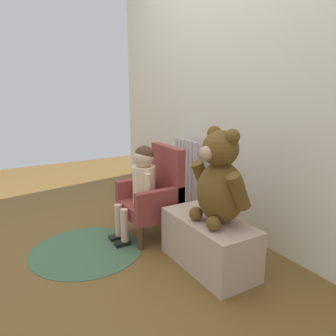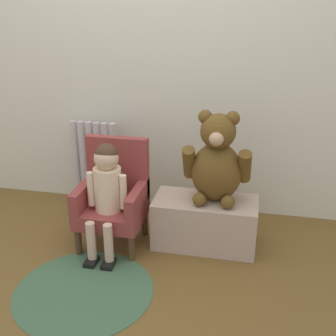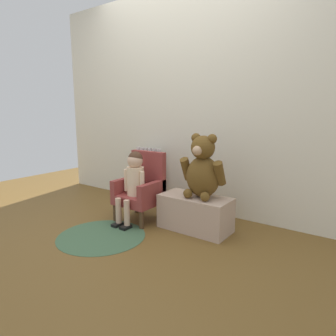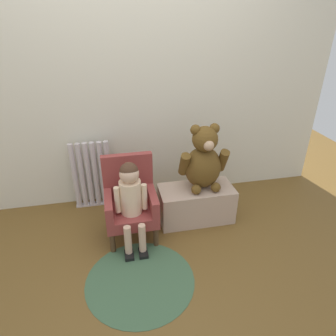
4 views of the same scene
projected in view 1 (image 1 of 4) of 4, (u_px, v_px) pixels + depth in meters
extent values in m
plane|color=brown|center=(104.00, 255.00, 2.24)|extent=(6.00, 6.00, 0.00)
cube|color=beige|center=(233.00, 76.00, 2.48)|extent=(3.80, 0.05, 2.40)
cylinder|color=beige|center=(177.00, 171.00, 3.12)|extent=(0.05, 0.05, 0.64)
cylinder|color=beige|center=(180.00, 172.00, 3.07)|extent=(0.05, 0.05, 0.64)
cylinder|color=beige|center=(184.00, 174.00, 3.02)|extent=(0.05, 0.05, 0.64)
cylinder|color=beige|center=(188.00, 175.00, 2.96)|extent=(0.05, 0.05, 0.64)
cylinder|color=beige|center=(192.00, 177.00, 2.91)|extent=(0.05, 0.05, 0.64)
cylinder|color=beige|center=(196.00, 179.00, 2.86)|extent=(0.05, 0.05, 0.64)
cube|color=beige|center=(185.00, 209.00, 3.07)|extent=(0.37, 0.05, 0.02)
cube|color=brown|center=(149.00, 208.00, 2.50)|extent=(0.41, 0.38, 0.10)
cube|color=brown|center=(167.00, 172.00, 2.51)|extent=(0.41, 0.06, 0.41)
cube|color=brown|center=(139.00, 187.00, 2.61)|extent=(0.06, 0.38, 0.14)
cube|color=brown|center=(160.00, 199.00, 2.32)|extent=(0.06, 0.38, 0.14)
cylinder|color=#4C331E|center=(122.00, 221.00, 2.60)|extent=(0.04, 0.04, 0.17)
cylinder|color=#4C331E|center=(141.00, 238.00, 2.31)|extent=(0.04, 0.04, 0.17)
cylinder|color=#4C331E|center=(157.00, 213.00, 2.75)|extent=(0.04, 0.04, 0.17)
cylinder|color=#4C331E|center=(179.00, 228.00, 2.46)|extent=(0.04, 0.04, 0.17)
cylinder|color=beige|center=(144.00, 185.00, 2.43)|extent=(0.17, 0.17, 0.28)
sphere|color=#D8AD8E|center=(144.00, 158.00, 2.38)|extent=(0.15, 0.15, 0.15)
sphere|color=#472D1E|center=(144.00, 155.00, 2.38)|extent=(0.14, 0.14, 0.14)
cylinder|color=#D8AD8E|center=(119.00, 220.00, 2.45)|extent=(0.06, 0.06, 0.24)
cube|color=black|center=(117.00, 238.00, 2.47)|extent=(0.07, 0.11, 0.03)
cylinder|color=#D8AD8E|center=(124.00, 225.00, 2.35)|extent=(0.06, 0.06, 0.24)
cube|color=black|center=(122.00, 243.00, 2.38)|extent=(0.07, 0.11, 0.03)
cylinder|color=beige|center=(136.00, 182.00, 2.51)|extent=(0.04, 0.04, 0.22)
cylinder|color=beige|center=(148.00, 189.00, 2.33)|extent=(0.04, 0.04, 0.22)
cube|color=tan|center=(209.00, 243.00, 2.08)|extent=(0.66, 0.32, 0.32)
ellipsoid|color=brown|center=(221.00, 192.00, 1.96)|extent=(0.32, 0.27, 0.37)
sphere|color=brown|center=(220.00, 149.00, 1.89)|extent=(0.22, 0.22, 0.22)
sphere|color=tan|center=(207.00, 153.00, 1.85)|extent=(0.09, 0.09, 0.09)
sphere|color=brown|center=(214.00, 133.00, 1.95)|extent=(0.09, 0.09, 0.09)
sphere|color=brown|center=(232.00, 136.00, 1.81)|extent=(0.09, 0.09, 0.09)
cylinder|color=brown|center=(202.00, 177.00, 2.08)|extent=(0.08, 0.16, 0.23)
cylinder|color=brown|center=(239.00, 191.00, 1.80)|extent=(0.08, 0.16, 0.23)
sphere|color=brown|center=(196.00, 214.00, 2.01)|extent=(0.09, 0.09, 0.09)
sphere|color=brown|center=(213.00, 224.00, 1.87)|extent=(0.09, 0.09, 0.09)
cylinder|color=#3E5F41|center=(86.00, 250.00, 2.31)|extent=(0.78, 0.78, 0.01)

